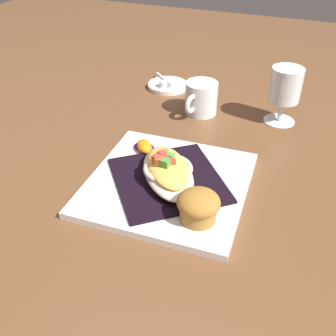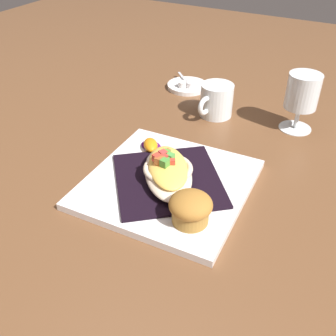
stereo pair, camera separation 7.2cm
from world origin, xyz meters
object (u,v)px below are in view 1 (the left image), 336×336
object	(u,v)px
coffee_mug	(201,100)
creamer_cup_2	(176,82)
creamer_cup_0	(163,84)
orange_garnish	(144,147)
creamer_cup_1	(171,84)
stemmed_glass	(285,88)
creamer_saucer	(168,86)
spoon	(167,81)
square_plate	(168,184)
gratin_dish	(168,170)
muffin	(198,206)

from	to	relation	value
coffee_mug	creamer_cup_2	world-z (taller)	coffee_mug
coffee_mug	creamer_cup_0	bearing A→B (deg)	-122.81
orange_garnish	creamer_cup_1	size ratio (longest dim) A/B	2.55
coffee_mug	stemmed_glass	bearing A→B (deg)	98.33
creamer_saucer	creamer_cup_2	xyz separation A→B (m)	(-0.00, 0.03, 0.01)
stemmed_glass	spoon	xyz separation A→B (m)	(-0.09, -0.33, -0.07)
square_plate	stemmed_glass	size ratio (longest dim) A/B	2.17
gratin_dish	coffee_mug	xyz separation A→B (m)	(-0.31, -0.03, -0.00)
creamer_cup_0	creamer_cup_2	distance (m)	0.04
creamer_cup_0	creamer_cup_2	size ratio (longest dim) A/B	1.00
muffin	creamer_cup_1	size ratio (longest dim) A/B	3.02
square_plate	creamer_cup_0	world-z (taller)	creamer_cup_0
muffin	creamer_cup_2	world-z (taller)	muffin
square_plate	creamer_cup_2	bearing A→B (deg)	-161.68
stemmed_glass	creamer_cup_2	world-z (taller)	stemmed_glass
gratin_dish	creamer_saucer	world-z (taller)	gratin_dish
muffin	creamer_saucer	bearing A→B (deg)	-153.46
creamer_cup_0	creamer_cup_2	xyz separation A→B (m)	(-0.03, 0.03, 0.00)
square_plate	orange_garnish	xyz separation A→B (m)	(-0.08, -0.09, 0.02)
coffee_mug	stemmed_glass	xyz separation A→B (m)	(-0.03, 0.19, 0.05)
stemmed_glass	creamer_cup_0	distance (m)	0.34
gratin_dish	coffee_mug	bearing A→B (deg)	-173.83
spoon	creamer_cup_1	bearing A→B (deg)	45.10
square_plate	creamer_cup_2	distance (m)	0.45
orange_garnish	coffee_mug	size ratio (longest dim) A/B	0.56
square_plate	creamer_cup_2	size ratio (longest dim) A/B	12.28
muffin	square_plate	bearing A→B (deg)	-132.90
orange_garnish	coffee_mug	xyz separation A→B (m)	(-0.23, 0.05, 0.01)
square_plate	creamer_saucer	size ratio (longest dim) A/B	2.58
gratin_dish	stemmed_glass	size ratio (longest dim) A/B	1.40
gratin_dish	creamer_cup_1	xyz separation A→B (m)	(-0.41, -0.15, -0.02)
stemmed_glass	gratin_dish	bearing A→B (deg)	-25.22
square_plate	creamer_cup_1	size ratio (longest dim) A/B	12.28
creamer_saucer	gratin_dish	bearing A→B (deg)	21.45
creamer_cup_1	gratin_dish	bearing A→B (deg)	20.08
spoon	square_plate	bearing A→B (deg)	21.85
creamer_saucer	orange_garnish	bearing A→B (deg)	13.38
coffee_mug	creamer_cup_1	world-z (taller)	coffee_mug
square_plate	coffee_mug	bearing A→B (deg)	-173.78
coffee_mug	creamer_saucer	distance (m)	0.18
muffin	coffee_mug	world-z (taller)	coffee_mug
stemmed_glass	orange_garnish	bearing A→B (deg)	-43.34
stemmed_glass	muffin	bearing A→B (deg)	-10.28
gratin_dish	spoon	size ratio (longest dim) A/B	2.44
muffin	creamer_cup_2	bearing A→B (deg)	-155.96
stemmed_glass	creamer_cup_0	world-z (taller)	stemmed_glass
orange_garnish	square_plate	bearing A→B (deg)	46.65
orange_garnish	creamer_cup_2	distance (m)	0.35
muffin	creamer_cup_2	xyz separation A→B (m)	(-0.51, -0.23, -0.02)
square_plate	gratin_dish	bearing A→B (deg)	-95.74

